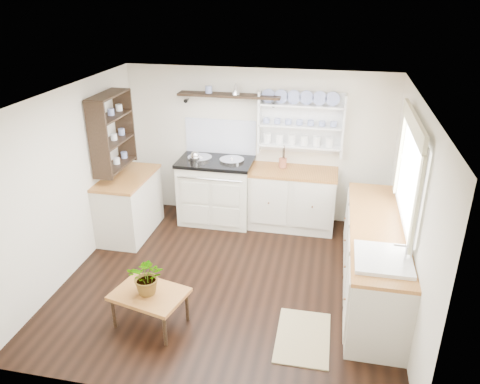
# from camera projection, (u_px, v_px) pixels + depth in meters

# --- Properties ---
(floor) EXTENTS (4.00, 3.80, 0.01)m
(floor) POSITION_uv_depth(u_px,v_px,m) (230.00, 280.00, 5.85)
(floor) COLOR black
(floor) RESTS_ON ground
(wall_back) EXTENTS (4.00, 0.02, 2.30)m
(wall_back) POSITION_uv_depth(u_px,v_px,m) (257.00, 145.00, 7.08)
(wall_back) COLOR silver
(wall_back) RESTS_ON ground
(wall_right) EXTENTS (0.02, 3.80, 2.30)m
(wall_right) POSITION_uv_depth(u_px,v_px,m) (410.00, 212.00, 5.01)
(wall_right) COLOR silver
(wall_right) RESTS_ON ground
(wall_left) EXTENTS (0.02, 3.80, 2.30)m
(wall_left) POSITION_uv_depth(u_px,v_px,m) (71.00, 182.00, 5.75)
(wall_left) COLOR silver
(wall_left) RESTS_ON ground
(ceiling) EXTENTS (4.00, 3.80, 0.01)m
(ceiling) POSITION_uv_depth(u_px,v_px,m) (228.00, 97.00, 4.91)
(ceiling) COLOR white
(ceiling) RESTS_ON wall_back
(window) EXTENTS (0.08, 1.55, 1.22)m
(window) POSITION_uv_depth(u_px,v_px,m) (410.00, 171.00, 4.99)
(window) COLOR white
(window) RESTS_ON wall_right
(aga_cooker) EXTENTS (1.11, 0.77, 1.02)m
(aga_cooker) POSITION_uv_depth(u_px,v_px,m) (216.00, 190.00, 7.16)
(aga_cooker) COLOR beige
(aga_cooker) RESTS_ON floor
(back_cabinets) EXTENTS (1.27, 0.63, 0.90)m
(back_cabinets) POSITION_uv_depth(u_px,v_px,m) (292.00, 198.00, 6.98)
(back_cabinets) COLOR beige
(back_cabinets) RESTS_ON floor
(right_cabinets) EXTENTS (0.62, 2.43, 0.90)m
(right_cabinets) POSITION_uv_depth(u_px,v_px,m) (374.00, 259.00, 5.44)
(right_cabinets) COLOR beige
(right_cabinets) RESTS_ON floor
(belfast_sink) EXTENTS (0.55, 0.60, 0.45)m
(belfast_sink) POSITION_uv_depth(u_px,v_px,m) (382.00, 269.00, 4.63)
(belfast_sink) COLOR white
(belfast_sink) RESTS_ON right_cabinets
(left_cabinets) EXTENTS (0.62, 1.13, 0.90)m
(left_cabinets) POSITION_uv_depth(u_px,v_px,m) (129.00, 204.00, 6.78)
(left_cabinets) COLOR beige
(left_cabinets) RESTS_ON floor
(plate_rack) EXTENTS (1.20, 0.22, 0.90)m
(plate_rack) POSITION_uv_depth(u_px,v_px,m) (301.00, 122.00, 6.76)
(plate_rack) COLOR white
(plate_rack) RESTS_ON wall_back
(high_shelf) EXTENTS (1.50, 0.29, 0.16)m
(high_shelf) POSITION_uv_depth(u_px,v_px,m) (229.00, 96.00, 6.74)
(high_shelf) COLOR black
(high_shelf) RESTS_ON wall_back
(left_shelving) EXTENTS (0.28, 0.80, 1.05)m
(left_shelving) POSITION_uv_depth(u_px,v_px,m) (112.00, 131.00, 6.37)
(left_shelving) COLOR black
(left_shelving) RESTS_ON wall_left
(kettle) EXTENTS (0.17, 0.17, 0.21)m
(kettle) POSITION_uv_depth(u_px,v_px,m) (195.00, 158.00, 6.88)
(kettle) COLOR silver
(kettle) RESTS_ON aga_cooker
(utensil_crock) EXTENTS (0.12, 0.12, 0.14)m
(utensil_crock) POSITION_uv_depth(u_px,v_px,m) (283.00, 163.00, 6.88)
(utensil_crock) COLOR #A3573B
(utensil_crock) RESTS_ON back_cabinets
(center_table) EXTENTS (0.85, 0.69, 0.41)m
(center_table) POSITION_uv_depth(u_px,v_px,m) (150.00, 296.00, 4.95)
(center_table) COLOR brown
(center_table) RESTS_ON floor
(potted_plant) EXTENTS (0.41, 0.37, 0.42)m
(potted_plant) POSITION_uv_depth(u_px,v_px,m) (148.00, 276.00, 4.85)
(potted_plant) COLOR #3F7233
(potted_plant) RESTS_ON center_table
(floor_rug) EXTENTS (0.56, 0.86, 0.02)m
(floor_rug) POSITION_uv_depth(u_px,v_px,m) (303.00, 337.00, 4.89)
(floor_rug) COLOR #937B55
(floor_rug) RESTS_ON floor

